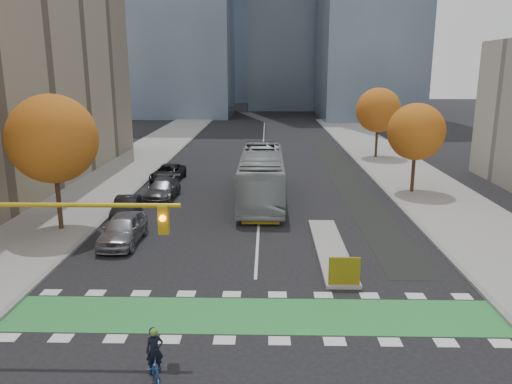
{
  "coord_description": "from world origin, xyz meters",
  "views": [
    {
      "loc": [
        0.52,
        -16.66,
        9.6
      ],
      "look_at": [
        -0.09,
        9.95,
        3.0
      ],
      "focal_mm": 35.0,
      "sensor_mm": 36.0,
      "label": 1
    }
  ],
  "objects_px": {
    "traffic_signal_west": "(22,235)",
    "bus": "(262,176)",
    "hazard_board": "(344,271)",
    "parked_car_c": "(163,189)",
    "tree_east_far": "(378,110)",
    "cyclist": "(155,366)",
    "parked_car_d": "(168,173)",
    "tree_west": "(53,139)",
    "tree_east_near": "(416,132)",
    "parked_car_a": "(123,229)",
    "parked_car_b": "(127,207)"
  },
  "relations": [
    {
      "from": "traffic_signal_west",
      "to": "parked_car_c",
      "type": "height_order",
      "value": "traffic_signal_west"
    },
    {
      "from": "tree_east_far",
      "to": "parked_car_c",
      "type": "relative_size",
      "value": 1.52
    },
    {
      "from": "tree_east_near",
      "to": "tree_east_far",
      "type": "relative_size",
      "value": 0.92
    },
    {
      "from": "parked_car_b",
      "to": "hazard_board",
      "type": "bearing_deg",
      "value": -44.61
    },
    {
      "from": "tree_east_near",
      "to": "tree_east_far",
      "type": "distance_m",
      "value": 16.01
    },
    {
      "from": "tree_east_far",
      "to": "parked_car_d",
      "type": "relative_size",
      "value": 1.52
    },
    {
      "from": "bus",
      "to": "cyclist",
      "type": "bearing_deg",
      "value": -97.5
    },
    {
      "from": "tree_east_near",
      "to": "tree_west",
      "type": "bearing_deg",
      "value": -157.38
    },
    {
      "from": "tree_west",
      "to": "cyclist",
      "type": "height_order",
      "value": "tree_west"
    },
    {
      "from": "tree_east_far",
      "to": "tree_west",
      "type": "bearing_deg",
      "value": -133.3
    },
    {
      "from": "parked_car_c",
      "to": "parked_car_d",
      "type": "distance_m",
      "value": 6.21
    },
    {
      "from": "tree_west",
      "to": "parked_car_d",
      "type": "xyz_separation_m",
      "value": [
        3.8,
        14.02,
        -4.92
      ]
    },
    {
      "from": "parked_car_a",
      "to": "tree_west",
      "type": "bearing_deg",
      "value": 154.45
    },
    {
      "from": "hazard_board",
      "to": "parked_car_c",
      "type": "xyz_separation_m",
      "value": [
        -11.39,
        15.67,
        -0.07
      ]
    },
    {
      "from": "traffic_signal_west",
      "to": "parked_car_d",
      "type": "xyz_separation_m",
      "value": [
        -0.27,
        26.53,
        -3.33
      ]
    },
    {
      "from": "bus",
      "to": "tree_east_far",
      "type": "bearing_deg",
      "value": 56.29
    },
    {
      "from": "tree_east_far",
      "to": "parked_car_c",
      "type": "height_order",
      "value": "tree_east_far"
    },
    {
      "from": "hazard_board",
      "to": "parked_car_a",
      "type": "height_order",
      "value": "parked_car_a"
    },
    {
      "from": "tree_east_near",
      "to": "parked_car_d",
      "type": "height_order",
      "value": "tree_east_near"
    },
    {
      "from": "hazard_board",
      "to": "traffic_signal_west",
      "type": "relative_size",
      "value": 0.16
    },
    {
      "from": "tree_east_far",
      "to": "parked_car_d",
      "type": "xyz_separation_m",
      "value": [
        -20.7,
        -11.98,
        -4.54
      ]
    },
    {
      "from": "bus",
      "to": "parked_car_d",
      "type": "height_order",
      "value": "bus"
    },
    {
      "from": "tree_east_far",
      "to": "cyclist",
      "type": "bearing_deg",
      "value": -110.58
    },
    {
      "from": "hazard_board",
      "to": "parked_car_c",
      "type": "bearing_deg",
      "value": 126.02
    },
    {
      "from": "cyclist",
      "to": "parked_car_d",
      "type": "relative_size",
      "value": 0.38
    },
    {
      "from": "parked_car_c",
      "to": "parked_car_d",
      "type": "relative_size",
      "value": 1.0
    },
    {
      "from": "cyclist",
      "to": "parked_car_d",
      "type": "height_order",
      "value": "cyclist"
    },
    {
      "from": "bus",
      "to": "parked_car_b",
      "type": "relative_size",
      "value": 3.21
    },
    {
      "from": "hazard_board",
      "to": "traffic_signal_west",
      "type": "distance_m",
      "value": 13.23
    },
    {
      "from": "traffic_signal_west",
      "to": "parked_car_b",
      "type": "xyz_separation_m",
      "value": [
        -0.83,
        15.38,
        -3.35
      ]
    },
    {
      "from": "cyclist",
      "to": "bus",
      "type": "height_order",
      "value": "bus"
    },
    {
      "from": "bus",
      "to": "parked_car_a",
      "type": "bearing_deg",
      "value": -128.4
    },
    {
      "from": "tree_east_far",
      "to": "tree_east_near",
      "type": "bearing_deg",
      "value": -91.79
    },
    {
      "from": "parked_car_a",
      "to": "parked_car_c",
      "type": "bearing_deg",
      "value": 89.12
    },
    {
      "from": "tree_west",
      "to": "parked_car_b",
      "type": "xyz_separation_m",
      "value": [
        3.24,
        2.87,
        -4.93
      ]
    },
    {
      "from": "tree_east_near",
      "to": "parked_car_a",
      "type": "bearing_deg",
      "value": -148.22
    },
    {
      "from": "traffic_signal_west",
      "to": "parked_car_a",
      "type": "xyz_separation_m",
      "value": [
        0.35,
        10.38,
        -3.2
      ]
    },
    {
      "from": "parked_car_a",
      "to": "hazard_board",
      "type": "bearing_deg",
      "value": -25.85
    },
    {
      "from": "tree_east_near",
      "to": "cyclist",
      "type": "xyz_separation_m",
      "value": [
        -14.91,
        -25.05,
        -4.22
      ]
    },
    {
      "from": "hazard_board",
      "to": "parked_car_c",
      "type": "relative_size",
      "value": 0.28
    },
    {
      "from": "tree_west",
      "to": "cyclist",
      "type": "bearing_deg",
      "value": -58.87
    },
    {
      "from": "cyclist",
      "to": "parked_car_c",
      "type": "xyz_separation_m",
      "value": [
        -4.48,
        22.91,
        0.09
      ]
    },
    {
      "from": "hazard_board",
      "to": "tree_west",
      "type": "xyz_separation_m",
      "value": [
        -16.0,
        7.8,
        4.82
      ]
    },
    {
      "from": "parked_car_a",
      "to": "parked_car_d",
      "type": "distance_m",
      "value": 16.17
    },
    {
      "from": "tree_west",
      "to": "tree_east_near",
      "type": "relative_size",
      "value": 1.16
    },
    {
      "from": "tree_east_near",
      "to": "parked_car_d",
      "type": "relative_size",
      "value": 1.4
    },
    {
      "from": "parked_car_a",
      "to": "traffic_signal_west",
      "type": "bearing_deg",
      "value": -91.69
    },
    {
      "from": "tree_east_far",
      "to": "bus",
      "type": "distance_m",
      "value": 22.49
    },
    {
      "from": "tree_west",
      "to": "bus",
      "type": "height_order",
      "value": "tree_west"
    },
    {
      "from": "traffic_signal_west",
      "to": "bus",
      "type": "distance_m",
      "value": 21.71
    }
  ]
}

